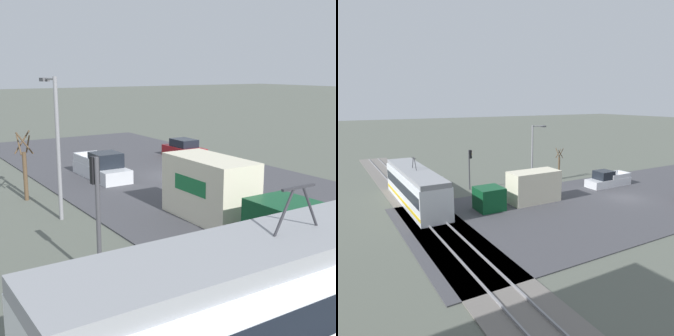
% 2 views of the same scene
% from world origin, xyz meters
% --- Properties ---
extents(ground_plane, '(320.00, 320.00, 0.00)m').
position_xyz_m(ground_plane, '(0.00, 0.00, 0.00)').
color(ground_plane, '#565B51').
extents(road_surface, '(16.78, 44.52, 0.08)m').
position_xyz_m(road_surface, '(0.00, 0.00, 0.04)').
color(road_surface, '#424247').
rests_on(road_surface, ground).
extents(rail_bed, '(75.02, 4.40, 0.22)m').
position_xyz_m(rail_bed, '(0.00, 19.26, 0.05)').
color(rail_bed, slate).
rests_on(rail_bed, ground).
extents(light_rail_tram, '(13.54, 2.82, 4.54)m').
position_xyz_m(light_rail_tram, '(8.77, 19.26, 1.74)').
color(light_rail_tram, white).
rests_on(light_rail_tram, ground).
extents(box_truck, '(2.39, 8.65, 3.09)m').
position_xyz_m(box_truck, '(3.54, 10.17, 1.51)').
color(box_truck, '#0C4723').
rests_on(box_truck, ground).
extents(pickup_truck, '(1.98, 5.63, 1.87)m').
position_xyz_m(pickup_truck, '(4.31, -2.05, 0.78)').
color(pickup_truck, silver).
rests_on(pickup_truck, ground).
extents(traffic_light_pole, '(0.28, 0.47, 4.52)m').
position_xyz_m(traffic_light_pole, '(11.11, 12.49, 2.97)').
color(traffic_light_pole, '#47474C').
rests_on(traffic_light_pole, ground).
extents(street_tree, '(0.96, 0.80, 4.01)m').
position_xyz_m(street_tree, '(10.22, 0.46, 1.82)').
color(street_tree, brown).
rests_on(street_tree, ground).
extents(street_lamp_near_crossing, '(0.36, 1.95, 7.08)m').
position_xyz_m(street_lamp_near_crossing, '(9.77, 4.74, 4.15)').
color(street_lamp_near_crossing, gray).
rests_on(street_lamp_near_crossing, ground).
extents(no_parking_sign, '(0.32, 0.08, 2.18)m').
position_xyz_m(no_parking_sign, '(9.81, 16.14, 1.33)').
color(no_parking_sign, gray).
rests_on(no_parking_sign, ground).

